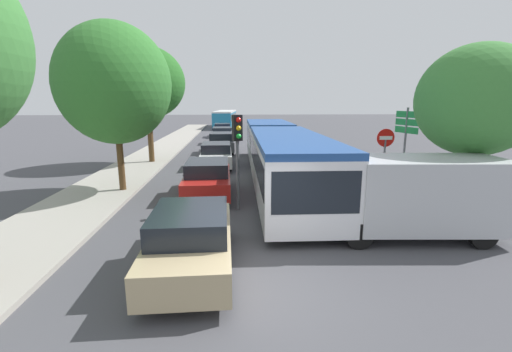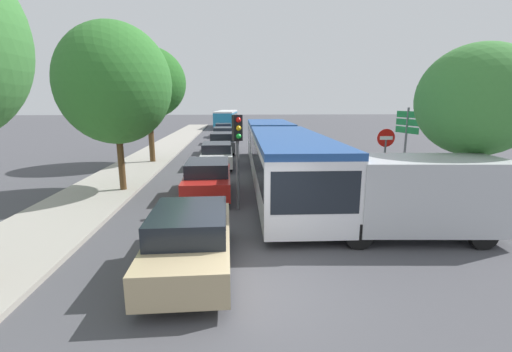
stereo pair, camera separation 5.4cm
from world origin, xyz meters
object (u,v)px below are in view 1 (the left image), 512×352
Objects in this scene: queued_car_red at (208,178)px; city_bus_rear at (225,118)px; queued_car_tan at (191,239)px; queued_car_white at (216,155)px; queued_car_silver at (222,135)px; traffic_light at (238,141)px; tree_right_near at (477,101)px; queued_car_blue at (222,130)px; articulated_bus at (278,150)px; tree_left_mid at (114,87)px; no_entry_sign at (384,153)px; direction_sign_post at (406,131)px; tree_left_far at (146,85)px; white_van at (417,195)px; queued_car_graphite at (221,143)px.

city_bus_rear is at bearing -1.05° from queued_car_red.
queued_car_white is (0.02, 12.77, -0.00)m from queued_car_tan.
queued_car_white is 12.06m from queued_car_silver.
tree_right_near is (7.56, -1.43, 1.37)m from traffic_light.
city_bus_rear is at bearing -1.27° from queued_car_blue.
articulated_bus is 3.10× the size of tree_right_near.
queued_car_blue is 0.62× the size of tree_left_mid.
articulated_bus is 15.78m from queued_car_silver.
no_entry_sign is 0.50× the size of tree_right_near.
queued_car_silver reaches higher than queued_car_blue.
city_bus_rear is 3.30× the size of direction_sign_post.
direction_sign_post is (1.75, 1.83, 0.69)m from no_entry_sign.
city_bus_rear is 4.21× the size of no_entry_sign.
tree_right_near is (8.75, -42.47, 2.41)m from city_bus_rear.
no_entry_sign is at bearing 33.22° from direction_sign_post.
articulated_bus is at bearing -33.48° from tree_left_far.
no_entry_sign is at bearing -38.56° from tree_left_far.
queued_car_tan is 6.41m from queued_car_red.
queued_car_blue is (-0.06, -14.47, -0.70)m from city_bus_rear.
queued_car_blue is 30.19m from white_van.
queued_car_tan is at bearing 18.19° from white_van.
queued_car_silver is at bearing -76.88° from direction_sign_post.
city_bus_rear is 40.73m from no_entry_sign.
tree_left_far is at bearing -46.88° from white_van.
tree_left_mid reaches higher than traffic_light.
tree_left_far is (-5.33, 9.77, 2.36)m from traffic_light.
direction_sign_post reaches higher than queued_car_graphite.
queued_car_tan is 0.61× the size of tree_left_mid.
white_van is at bearing -152.05° from queued_car_white.
direction_sign_post is (8.73, 0.87, 1.81)m from queued_car_red.
queued_car_tan is 0.99× the size of queued_car_red.
city_bus_rear is 2.32× the size of white_van.
queued_car_graphite is at bearing -66.69° from direction_sign_post.
articulated_bus reaches higher than city_bus_rear.
direction_sign_post is 12.61m from tree_left_mid.
queued_car_red is 1.02× the size of queued_car_white.
queued_car_tan is at bearing -160.38° from tree_right_near.
tree_right_near reaches higher than queued_car_graphite.
articulated_bus is 5.39m from traffic_light.
tree_left_far reaches higher than queued_car_red.
queued_car_graphite is at bearing -160.87° from articulated_bus.
queued_car_blue is at bearing -164.68° from no_entry_sign.
city_bus_rear is 43.42m from tree_right_near.
tree_left_mid is (-4.96, 2.71, 1.92)m from traffic_light.
tree_left_far reaches higher than no_entry_sign.
queued_car_silver is at bearing 0.02° from queued_car_graphite.
tree_right_near reaches higher than queued_car_silver.
queued_car_graphite is at bearing 46.47° from tree_left_far.
tree_left_far reaches higher than traffic_light.
tree_left_mid reaches higher than queued_car_blue.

